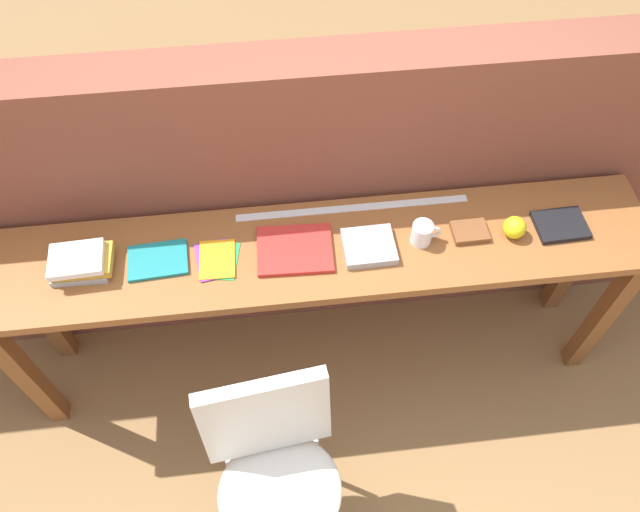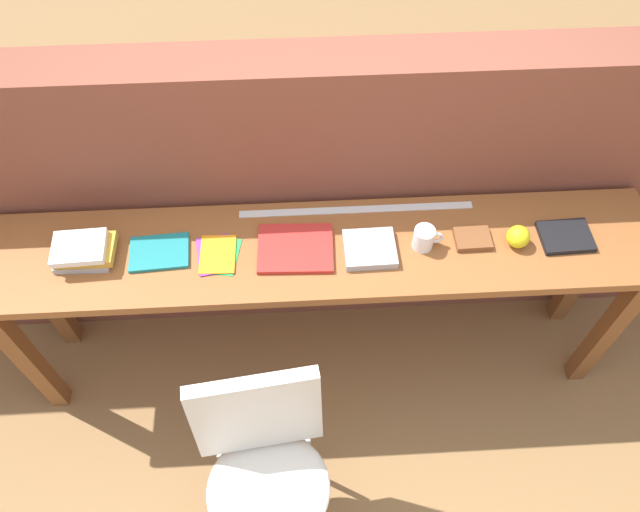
# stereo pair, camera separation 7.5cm
# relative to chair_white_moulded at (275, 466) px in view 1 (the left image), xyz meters

# --- Properties ---
(ground_plane) EXTENTS (40.00, 40.00, 0.00)m
(ground_plane) POSITION_rel_chair_white_moulded_xyz_m (0.23, 0.36, -0.53)
(ground_plane) COLOR olive
(brick_wall_back) EXTENTS (6.00, 0.20, 1.46)m
(brick_wall_back) POSITION_rel_chair_white_moulded_xyz_m (0.23, 1.00, 0.20)
(brick_wall_back) COLOR brown
(brick_wall_back) RESTS_ON ground
(sideboard) EXTENTS (2.50, 0.44, 0.88)m
(sideboard) POSITION_rel_chair_white_moulded_xyz_m (0.23, 0.66, 0.21)
(sideboard) COLOR brown
(sideboard) RESTS_ON ground
(chair_white_moulded) EXTENTS (0.49, 0.50, 0.89)m
(chair_white_moulded) POSITION_rel_chair_white_moulded_xyz_m (0.00, 0.00, 0.00)
(chair_white_moulded) COLOR silver
(chair_white_moulded) RESTS_ON ground
(book_stack_leftmost) EXTENTS (0.22, 0.16, 0.08)m
(book_stack_leftmost) POSITION_rel_chair_white_moulded_xyz_m (-0.61, 0.66, 0.40)
(book_stack_leftmost) COLOR #9E9EA3
(book_stack_leftmost) RESTS_ON sideboard
(magazine_cycling) EXTENTS (0.22, 0.16, 0.01)m
(magazine_cycling) POSITION_rel_chair_white_moulded_xyz_m (-0.35, 0.67, 0.36)
(magazine_cycling) COLOR #19757A
(magazine_cycling) RESTS_ON sideboard
(pamphlet_pile_colourful) EXTENTS (0.17, 0.19, 0.01)m
(pamphlet_pile_colourful) POSITION_rel_chair_white_moulded_xyz_m (-0.14, 0.65, 0.36)
(pamphlet_pile_colourful) COLOR green
(pamphlet_pile_colourful) RESTS_ON sideboard
(book_open_centre) EXTENTS (0.28, 0.22, 0.02)m
(book_open_centre) POSITION_rel_chair_white_moulded_xyz_m (0.14, 0.66, 0.36)
(book_open_centre) COLOR red
(book_open_centre) RESTS_ON sideboard
(book_grey_hardcover) EXTENTS (0.19, 0.17, 0.03)m
(book_grey_hardcover) POSITION_rel_chair_white_moulded_xyz_m (0.41, 0.64, 0.37)
(book_grey_hardcover) COLOR #9E9EA3
(book_grey_hardcover) RESTS_ON sideboard
(mug) EXTENTS (0.11, 0.08, 0.09)m
(mug) POSITION_rel_chair_white_moulded_xyz_m (0.61, 0.65, 0.40)
(mug) COLOR white
(mug) RESTS_ON sideboard
(leather_journal_brown) EXTENTS (0.13, 0.10, 0.02)m
(leather_journal_brown) POSITION_rel_chair_white_moulded_xyz_m (0.79, 0.66, 0.37)
(leather_journal_brown) COLOR brown
(leather_journal_brown) RESTS_ON sideboard
(sports_ball_small) EXTENTS (0.08, 0.08, 0.08)m
(sports_ball_small) POSITION_rel_chair_white_moulded_xyz_m (0.94, 0.64, 0.40)
(sports_ball_small) COLOR yellow
(sports_ball_small) RESTS_ON sideboard
(book_repair_rightmost) EXTENTS (0.19, 0.15, 0.02)m
(book_repair_rightmost) POSITION_rel_chair_white_moulded_xyz_m (1.13, 0.66, 0.36)
(book_repair_rightmost) COLOR black
(book_repair_rightmost) RESTS_ON sideboard
(ruler_metal_back_edge) EXTENTS (0.89, 0.03, 0.00)m
(ruler_metal_back_edge) POSITION_rel_chair_white_moulded_xyz_m (0.38, 0.83, 0.35)
(ruler_metal_back_edge) COLOR silver
(ruler_metal_back_edge) RESTS_ON sideboard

